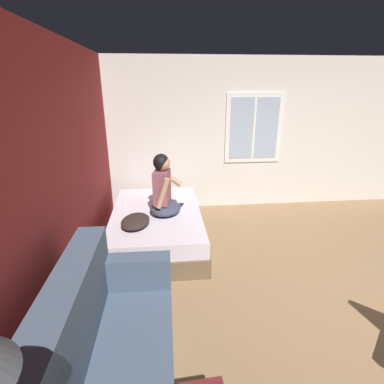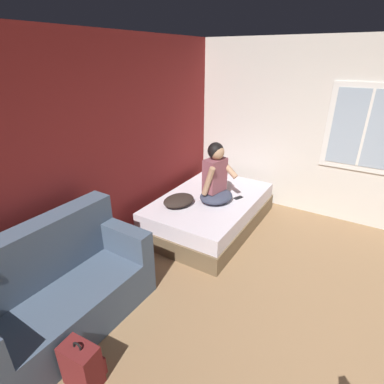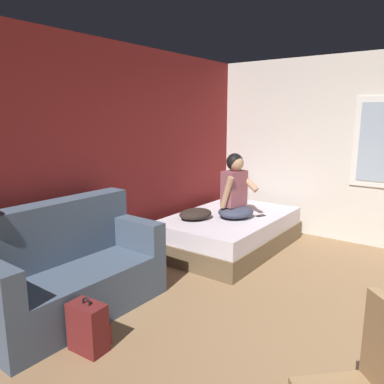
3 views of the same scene
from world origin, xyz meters
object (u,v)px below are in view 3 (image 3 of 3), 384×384
Objects in this scene: throw_pillow at (195,214)px; cell_phone at (260,216)px; bed at (229,231)px; person_seated at (235,192)px; backpack at (89,328)px; couch at (69,272)px.

cell_phone is (0.65, -0.64, -0.07)m from throw_pillow.
bed is 2.37× the size of person_seated.
person_seated is (-0.07, -0.12, 0.60)m from bed.
backpack is at bearing -175.55° from person_seated.
person_seated is 1.91× the size of backpack.
cell_phone is at bearing -44.20° from throw_pillow.
backpack is (-2.64, -0.21, -0.64)m from person_seated.
couch is at bearing 65.23° from backpack.
bed is at bearing -29.98° from throw_pillow.
cell_phone is (2.61, -0.70, 0.09)m from couch.
bed is 2.73m from backpack.
backpack is at bearing -173.19° from bed.
bed is 0.61m from throw_pillow.
couch reaches higher than backpack.
cell_phone is (0.27, -0.25, -0.35)m from person_seated.
backpack is 2.36m from throw_pillow.
couch is 3.74× the size of backpack.
cell_phone is at bearing -62.16° from bed.
cell_phone is (0.20, -0.37, 0.25)m from bed.
couch is 0.75m from backpack.
throw_pillow is at bearing -112.02° from cell_phone.
backpack is at bearing -114.77° from couch.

